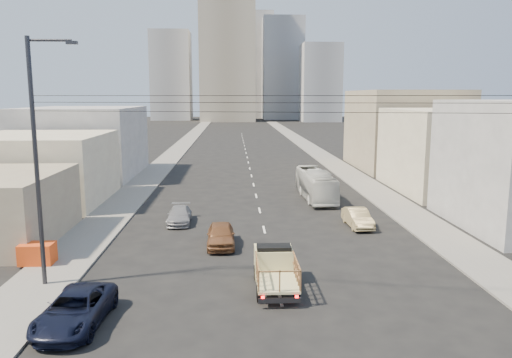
{
  "coord_description": "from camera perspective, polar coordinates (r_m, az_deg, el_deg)",
  "views": [
    {
      "loc": [
        -2.13,
        -19.95,
        9.28
      ],
      "look_at": [
        -0.54,
        14.7,
        3.5
      ],
      "focal_mm": 35.0,
      "sensor_mm": 36.0,
      "label": 1
    }
  ],
  "objects": [
    {
      "name": "sidewalk_right",
      "position": [
        91.48,
        6.12,
        3.62
      ],
      "size": [
        3.5,
        180.0,
        0.12
      ],
      "primitive_type": "cube",
      "color": "slate",
      "rests_on": "ground"
    },
    {
      "name": "streetlamp_left",
      "position": [
        25.83,
        -23.65,
        2.34
      ],
      "size": [
        2.36,
        0.25,
        12.0
      ],
      "color": "#2D2D33",
      "rests_on": "ground"
    },
    {
      "name": "bldg_left_mid",
      "position": [
        47.49,
        -23.42,
        1.08
      ],
      "size": [
        11.0,
        12.0,
        6.0
      ],
      "primitive_type": "cube",
      "color": "#BDB098",
      "rests_on": "ground"
    },
    {
      "name": "sidewalk_left",
      "position": [
        90.93,
        -8.71,
        3.53
      ],
      "size": [
        3.5,
        180.0,
        0.12
      ],
      "primitive_type": "cube",
      "color": "slate",
      "rests_on": "ground"
    },
    {
      "name": "sedan_grey",
      "position": [
        37.29,
        -8.76,
        -4.12
      ],
      "size": [
        1.8,
        4.17,
        1.2
      ],
      "primitive_type": "imported",
      "rotation": [
        0.0,
        0.0,
        0.03
      ],
      "color": "gray",
      "rests_on": "ground"
    },
    {
      "name": "overhead_wires",
      "position": [
        21.56,
        3.08,
        8.61
      ],
      "size": [
        23.01,
        5.02,
        0.72
      ],
      "color": "black",
      "rests_on": "ground"
    },
    {
      "name": "navy_pickup",
      "position": [
        22.23,
        -19.95,
        -13.85
      ],
      "size": [
        2.61,
        5.14,
        1.39
      ],
      "primitive_type": "imported",
      "rotation": [
        0.0,
        0.0,
        -0.06
      ],
      "color": "black",
      "rests_on": "ground"
    },
    {
      "name": "sedan_brown",
      "position": [
        31.38,
        -4.04,
        -6.39
      ],
      "size": [
        1.79,
        4.27,
        1.44
      ],
      "primitive_type": "imported",
      "rotation": [
        0.0,
        0.0,
        0.02
      ],
      "color": "brown",
      "rests_on": "ground"
    },
    {
      "name": "midrise_east",
      "position": [
        187.78,
        7.35,
        10.83
      ],
      "size": [
        14.0,
        14.0,
        28.0
      ],
      "primitive_type": "cube",
      "color": "gray",
      "rests_on": "ground"
    },
    {
      "name": "bldg_right_far",
      "position": [
        67.8,
        16.5,
        5.46
      ],
      "size": [
        12.0,
        16.0,
        10.0
      ],
      "primitive_type": "cube",
      "color": "gray",
      "rests_on": "ground"
    },
    {
      "name": "flatbed_pickup",
      "position": [
        24.61,
        2.21,
        -9.98
      ],
      "size": [
        1.95,
        4.41,
        1.9
      ],
      "color": "beige",
      "rests_on": "ground"
    },
    {
      "name": "city_bus",
      "position": [
        45.69,
        6.84,
        -0.64
      ],
      "size": [
        2.49,
        9.54,
        2.64
      ],
      "primitive_type": "imported",
      "rotation": [
        0.0,
        0.0,
        0.03
      ],
      "color": "silver",
      "rests_on": "ground"
    },
    {
      "name": "bldg_right_mid",
      "position": [
        52.87,
        21.57,
        3.07
      ],
      "size": [
        11.0,
        14.0,
        8.0
      ],
      "primitive_type": "cube",
      "color": "#BDB098",
      "rests_on": "ground"
    },
    {
      "name": "bldg_left_far",
      "position": [
        61.68,
        -19.03,
        4.03
      ],
      "size": [
        12.0,
        16.0,
        8.0
      ],
      "primitive_type": "cube",
      "color": "gray",
      "rests_on": "ground"
    },
    {
      "name": "ground",
      "position": [
        22.1,
        3.26,
        -15.38
      ],
      "size": [
        420.0,
        420.0,
        0.0
      ],
      "primitive_type": "plane",
      "color": "black",
      "rests_on": "ground"
    },
    {
      "name": "lane_dashes",
      "position": [
        73.57,
        -0.95,
        2.22
      ],
      "size": [
        0.15,
        104.0,
        0.01
      ],
      "color": "silver",
      "rests_on": "ground"
    },
    {
      "name": "midrise_ne",
      "position": [
        206.21,
        3.04,
        12.43
      ],
      "size": [
        16.0,
        16.0,
        40.0
      ],
      "primitive_type": "cube",
      "color": "gray",
      "rests_on": "ground"
    },
    {
      "name": "midrise_nw",
      "position": [
        201.51,
        -9.63,
        11.53
      ],
      "size": [
        15.0,
        15.0,
        34.0
      ],
      "primitive_type": "cube",
      "color": "gray",
      "rests_on": "ground"
    },
    {
      "name": "high_rise_tower",
      "position": [
        191.08,
        -3.3,
        15.67
      ],
      "size": [
        20.0,
        20.0,
        60.0
      ],
      "primitive_type": "cube",
      "color": "gray",
      "rests_on": "ground"
    },
    {
      "name": "crate_stack",
      "position": [
        30.36,
        -23.72,
        -7.8
      ],
      "size": [
        1.8,
        1.2,
        1.14
      ],
      "color": "#E14615",
      "rests_on": "sidewalk_left"
    },
    {
      "name": "midrise_back",
      "position": [
        220.47,
        -0.53,
        12.77
      ],
      "size": [
        18.0,
        18.0,
        44.0
      ],
      "primitive_type": "cube",
      "color": "gray",
      "rests_on": "ground"
    },
    {
      "name": "sedan_tan",
      "position": [
        36.55,
        11.54,
        -4.37
      ],
      "size": [
        1.56,
        4.08,
        1.33
      ],
      "primitive_type": "imported",
      "rotation": [
        0.0,
        0.0,
        0.04
      ],
      "color": "tan",
      "rests_on": "ground"
    }
  ]
}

